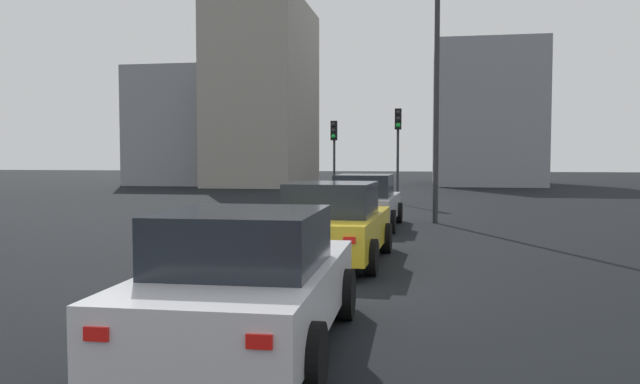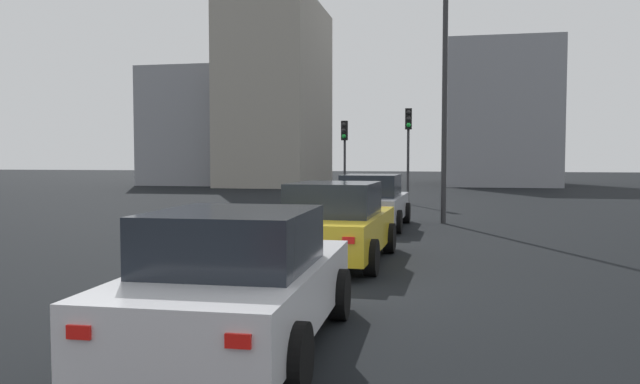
{
  "view_description": "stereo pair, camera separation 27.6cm",
  "coord_description": "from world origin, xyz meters",
  "px_view_note": "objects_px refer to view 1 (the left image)",
  "views": [
    {
      "loc": [
        -9.8,
        -1.8,
        2.04
      ],
      "look_at": [
        0.49,
        -0.02,
        1.46
      ],
      "focal_mm": 34.88,
      "sensor_mm": 36.0,
      "label": 1
    },
    {
      "loc": [
        -9.75,
        -2.07,
        2.04
      ],
      "look_at": [
        0.49,
        -0.02,
        1.46
      ],
      "focal_mm": 34.88,
      "sensor_mm": 36.0,
      "label": 2
    }
  ],
  "objects_px": {
    "car_yellow_second": "(334,224)",
    "street_lamp_kerbside": "(437,54)",
    "traffic_light_near_right": "(334,143)",
    "car_silver_lead": "(365,202)",
    "car_white_third": "(248,281)",
    "traffic_light_near_left": "(398,136)"
  },
  "relations": [
    {
      "from": "car_yellow_second",
      "to": "street_lamp_kerbside",
      "type": "xyz_separation_m",
      "value": [
        7.61,
        -2.04,
        4.44
      ]
    },
    {
      "from": "traffic_light_near_right",
      "to": "car_silver_lead",
      "type": "bearing_deg",
      "value": 19.28
    },
    {
      "from": "traffic_light_near_right",
      "to": "street_lamp_kerbside",
      "type": "relative_size",
      "value": 0.41
    },
    {
      "from": "car_white_third",
      "to": "street_lamp_kerbside",
      "type": "distance_m",
      "value": 14.08
    },
    {
      "from": "car_silver_lead",
      "to": "traffic_light_near_right",
      "type": "xyz_separation_m",
      "value": [
        10.56,
        2.51,
        1.94
      ]
    },
    {
      "from": "car_silver_lead",
      "to": "car_yellow_second",
      "type": "relative_size",
      "value": 1.02
    },
    {
      "from": "car_white_third",
      "to": "traffic_light_near_left",
      "type": "xyz_separation_m",
      "value": [
        20.75,
        -0.6,
        2.25
      ]
    },
    {
      "from": "car_white_third",
      "to": "traffic_light_near_right",
      "type": "distance_m",
      "value": 22.4
    },
    {
      "from": "traffic_light_near_right",
      "to": "street_lamp_kerbside",
      "type": "bearing_deg",
      "value": 32.69
    },
    {
      "from": "traffic_light_near_left",
      "to": "traffic_light_near_right",
      "type": "distance_m",
      "value": 3.35
    },
    {
      "from": "car_white_third",
      "to": "traffic_light_near_left",
      "type": "distance_m",
      "value": 20.88
    },
    {
      "from": "car_silver_lead",
      "to": "car_white_third",
      "type": "bearing_deg",
      "value": -179.02
    },
    {
      "from": "car_white_third",
      "to": "car_yellow_second",
      "type": "bearing_deg",
      "value": -1.9
    },
    {
      "from": "car_white_third",
      "to": "street_lamp_kerbside",
      "type": "bearing_deg",
      "value": -10.15
    },
    {
      "from": "car_white_third",
      "to": "street_lamp_kerbside",
      "type": "height_order",
      "value": "street_lamp_kerbside"
    },
    {
      "from": "traffic_light_near_left",
      "to": "street_lamp_kerbside",
      "type": "xyz_separation_m",
      "value": [
        -7.57,
        -1.52,
        2.21
      ]
    },
    {
      "from": "car_white_third",
      "to": "traffic_light_near_left",
      "type": "relative_size",
      "value": 1.0
    },
    {
      "from": "car_silver_lead",
      "to": "traffic_light_near_left",
      "type": "xyz_separation_m",
      "value": [
        9.12,
        -0.51,
        2.23
      ]
    },
    {
      "from": "car_yellow_second",
      "to": "traffic_light_near_right",
      "type": "relative_size",
      "value": 1.16
    },
    {
      "from": "car_yellow_second",
      "to": "traffic_light_near_right",
      "type": "distance_m",
      "value": 16.92
    },
    {
      "from": "car_yellow_second",
      "to": "car_white_third",
      "type": "distance_m",
      "value": 5.57
    },
    {
      "from": "car_silver_lead",
      "to": "street_lamp_kerbside",
      "type": "bearing_deg",
      "value": -51.17
    }
  ]
}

